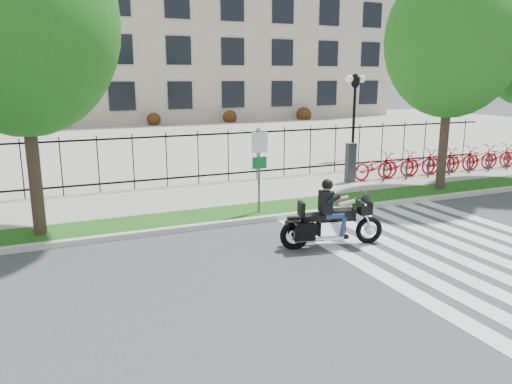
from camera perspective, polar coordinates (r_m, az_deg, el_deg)
name	(u,v)px	position (r m, az deg, el deg)	size (l,w,h in m)	color
ground	(276,282)	(10.39, 2.30, -10.23)	(120.00, 120.00, 0.00)	#3E3E41
curb	(212,225)	(13.95, -5.06, -3.80)	(60.00, 0.20, 0.15)	beige
grass_verge	(203,217)	(14.73, -6.12, -2.91)	(60.00, 1.50, 0.15)	#174E13
sidewalk	(180,199)	(17.05, -8.65, -0.77)	(60.00, 3.50, 0.15)	#98958E
plaza	(109,140)	(34.08, -16.40, 5.69)	(80.00, 34.00, 0.10)	#98958E
crosswalk_stripes	(455,250)	(13.10, 21.78, -6.16)	(5.70, 8.00, 0.01)	silver
iron_fence	(167,160)	(18.51, -10.18, 3.66)	(30.00, 0.06, 2.00)	black
office_building	(75,14)	(53.98, -20.03, 18.54)	(60.00, 21.90, 20.15)	#B0A28E
lamp_post_right	(355,96)	(25.01, 11.23, 10.75)	(1.06, 0.70, 4.25)	black
street_tree_1	(19,23)	(13.59, -25.44, 17.03)	(4.68, 4.68, 7.89)	#33241C
street_tree_2	(452,41)	(18.93, 21.51, 15.81)	(4.57, 4.57, 7.79)	#33241C
bike_share_station	(460,159)	(22.99, 22.27, 3.51)	(11.18, 0.89, 1.50)	#2D2D33
sign_pole_regulatory	(259,160)	(14.59, 0.37, 3.72)	(0.50, 0.09, 2.50)	#59595B
motorcycle_rider	(332,220)	(12.39, 8.67, -3.14)	(2.64, 1.05, 2.05)	black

